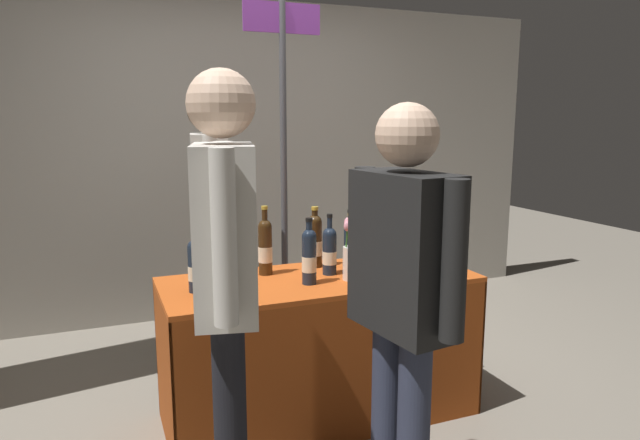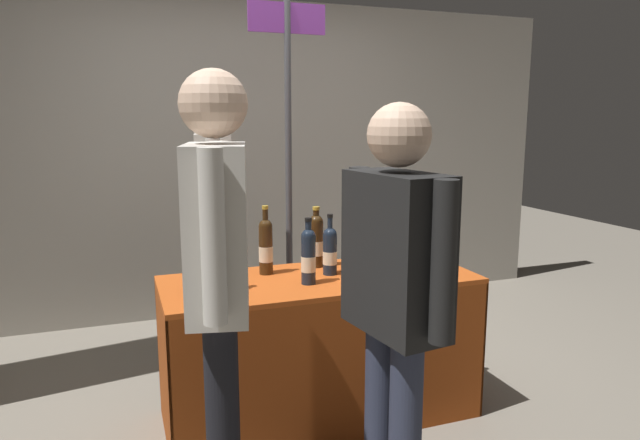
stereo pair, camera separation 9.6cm
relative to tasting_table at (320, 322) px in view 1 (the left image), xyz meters
The scene contains 20 objects.
ground_plane 0.52m from the tasting_table, ahead, with size 12.00×12.00×0.00m, color gray.
back_partition 2.01m from the tasting_table, 90.00° to the left, with size 5.50×0.12×2.48m, color #9E998E.
tasting_table is the anchor object (origin of this frame).
featured_wine_bottle 0.63m from the tasting_table, ahead, with size 0.08×0.08×0.30m.
display_bottle_0 0.43m from the tasting_table, 11.28° to the left, with size 0.07×0.07×0.34m.
display_bottle_1 0.77m from the tasting_table, ahead, with size 0.07×0.07×0.30m.
display_bottle_2 0.49m from the tasting_table, 146.68° to the left, with size 0.07×0.07×0.36m.
display_bottle_3 0.41m from the tasting_table, 136.38° to the right, with size 0.07×0.07×0.33m.
display_bottle_4 0.38m from the tasting_table, 28.35° to the left, with size 0.07×0.07×0.32m.
display_bottle_5 0.74m from the tasting_table, behind, with size 0.07×0.07×0.30m.
display_bottle_6 0.45m from the tasting_table, 75.75° to the left, with size 0.08×0.08×0.33m.
display_bottle_7 0.66m from the tasting_table, behind, with size 0.08×0.08×0.35m.
wine_glass_near_vendor 0.73m from the tasting_table, ahead, with size 0.07×0.07×0.14m.
wine_glass_mid 0.61m from the tasting_table, 159.48° to the left, with size 0.07×0.07×0.14m.
flower_vase 0.39m from the tasting_table, 38.21° to the right, with size 0.09×0.08×0.36m.
brochure_stand 0.70m from the tasting_table, 163.22° to the right, with size 0.17×0.01×0.17m, color silver.
vendor_presenter 1.04m from the tasting_table, 116.40° to the left, with size 0.27×0.58×1.74m.
taster_foreground_right 1.02m from the tasting_table, 92.60° to the right, with size 0.27×0.58×1.63m.
taster_foreground_left 1.06m from the tasting_table, 133.46° to the right, with size 0.29×0.55×1.74m.
booth_signpost 1.31m from the tasting_table, 82.80° to the left, with size 0.51×0.04×2.32m.
Camera 1 is at (-1.05, -2.62, 1.57)m, focal length 31.88 mm.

